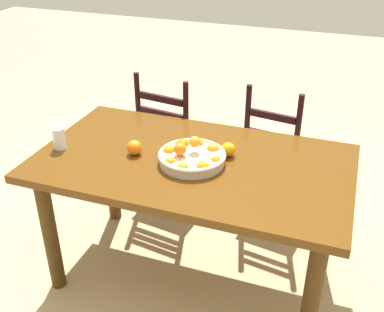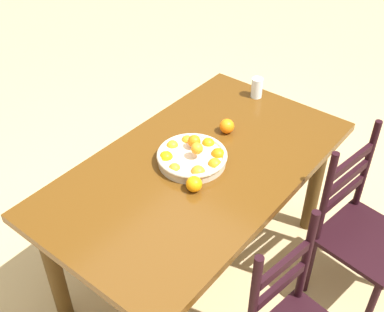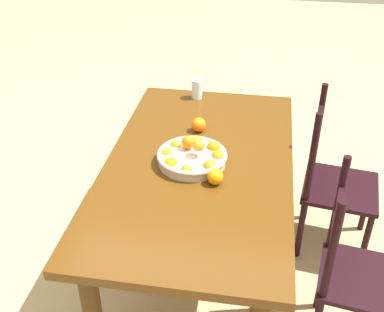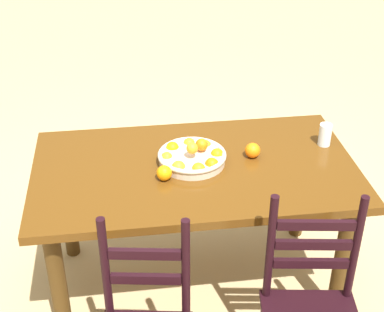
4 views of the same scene
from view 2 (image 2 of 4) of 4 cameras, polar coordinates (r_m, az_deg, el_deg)
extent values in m
plane|color=tan|center=(2.91, 0.64, -12.91)|extent=(12.00, 12.00, 0.00)
cube|color=#512F0D|center=(2.36, 0.77, -1.37)|extent=(1.61, 0.91, 0.04)
cylinder|color=#432C10|center=(3.21, 3.47, 1.97)|extent=(0.08, 0.08, 0.73)
cylinder|color=#432C10|center=(2.51, -15.95, -13.05)|extent=(0.08, 0.08, 0.73)
cylinder|color=#432C10|center=(2.96, 14.39, -3.04)|extent=(0.08, 0.08, 0.73)
cylinder|color=black|center=(1.91, 7.29, -16.81)|extent=(0.04, 0.04, 0.52)
cylinder|color=black|center=(2.09, 13.40, -11.53)|extent=(0.04, 0.04, 0.52)
cube|color=black|center=(2.03, 10.36, -14.87)|extent=(0.29, 0.07, 0.04)
cube|color=black|center=(1.93, 10.81, -12.51)|extent=(0.29, 0.07, 0.04)
cube|color=black|center=(2.63, 19.98, -9.32)|extent=(0.48, 0.48, 0.03)
cylinder|color=black|center=(2.64, 20.33, -16.60)|extent=(0.04, 0.04, 0.41)
cylinder|color=black|center=(2.72, 13.73, -12.52)|extent=(0.04, 0.04, 0.41)
cylinder|color=black|center=(2.95, 17.88, -8.49)|extent=(0.04, 0.04, 0.41)
cylinder|color=black|center=(2.37, 15.52, -4.85)|extent=(0.04, 0.04, 0.54)
cylinder|color=black|center=(2.62, 19.96, -0.99)|extent=(0.04, 0.04, 0.54)
cube|color=black|center=(2.55, 17.49, -4.26)|extent=(0.33, 0.07, 0.04)
cube|color=black|center=(2.48, 17.95, -2.47)|extent=(0.33, 0.07, 0.04)
cube|color=black|center=(2.42, 18.42, -0.59)|extent=(0.33, 0.07, 0.04)
cylinder|color=beige|center=(2.35, 0.00, -0.32)|extent=(0.33, 0.33, 0.05)
torus|color=beige|center=(2.33, 0.00, 0.13)|extent=(0.35, 0.35, 0.02)
sphere|color=orange|center=(2.26, -2.08, -1.56)|extent=(0.06, 0.06, 0.06)
sphere|color=orange|center=(2.24, 0.71, -1.97)|extent=(0.07, 0.07, 0.07)
sphere|color=orange|center=(2.29, 2.70, -1.06)|extent=(0.07, 0.07, 0.07)
sphere|color=orange|center=(2.34, 3.09, 0.12)|extent=(0.07, 0.07, 0.07)
sphere|color=orange|center=(2.41, 1.93, 1.41)|extent=(0.07, 0.07, 0.07)
sphere|color=orange|center=(2.43, -0.58, 1.78)|extent=(0.06, 0.06, 0.06)
sphere|color=orange|center=(2.40, -2.34, 1.16)|extent=(0.06, 0.06, 0.06)
sphere|color=orange|center=(2.33, -3.10, -0.23)|extent=(0.07, 0.07, 0.07)
sphere|color=orange|center=(2.28, 0.51, 0.94)|extent=(0.06, 0.06, 0.06)
sphere|color=orange|center=(2.35, 0.26, 1.75)|extent=(0.06, 0.06, 0.06)
sphere|color=orange|center=(2.55, 4.15, 3.54)|extent=(0.08, 0.08, 0.08)
sphere|color=orange|center=(2.18, 0.24, -3.34)|extent=(0.08, 0.08, 0.08)
cylinder|color=silver|center=(2.86, 7.69, 8.02)|extent=(0.07, 0.07, 0.12)
camera|label=1|loc=(3.16, -41.91, 24.30)|focal=43.29mm
camera|label=3|loc=(0.98, -77.91, -3.76)|focal=44.84mm
camera|label=4|loc=(1.68, 88.67, 2.46)|focal=53.27mm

